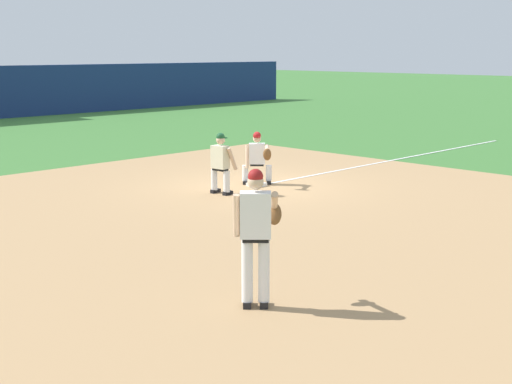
{
  "coord_description": "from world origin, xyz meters",
  "views": [
    {
      "loc": [
        -12.49,
        -12.32,
        3.34
      ],
      "look_at": [
        -4.29,
        -4.21,
        1.05
      ],
      "focal_mm": 50.0,
      "sensor_mm": 36.0,
      "label": 1
    }
  ],
  "objects_px": {
    "first_base_bag": "(257,184)",
    "baseball": "(268,211)",
    "first_baseman": "(258,156)",
    "baserunner": "(221,161)",
    "pitcher": "(257,229)"
  },
  "relations": [
    {
      "from": "first_base_bag",
      "to": "baserunner",
      "type": "xyz_separation_m",
      "value": [
        -1.3,
        -0.1,
        0.75
      ]
    },
    {
      "from": "first_baseman",
      "to": "baserunner",
      "type": "relative_size",
      "value": 0.92
    },
    {
      "from": "baserunner",
      "to": "first_base_bag",
      "type": "bearing_deg",
      "value": 4.19
    },
    {
      "from": "baseball",
      "to": "pitcher",
      "type": "relative_size",
      "value": 0.04
    },
    {
      "from": "baseball",
      "to": "baserunner",
      "type": "xyz_separation_m",
      "value": [
        0.64,
        2.15,
        0.76
      ]
    },
    {
      "from": "pitcher",
      "to": "first_baseman",
      "type": "height_order",
      "value": "pitcher"
    },
    {
      "from": "first_base_bag",
      "to": "first_baseman",
      "type": "distance_m",
      "value": 0.73
    },
    {
      "from": "first_base_bag",
      "to": "pitcher",
      "type": "distance_m",
      "value": 8.61
    },
    {
      "from": "first_base_bag",
      "to": "first_baseman",
      "type": "xyz_separation_m",
      "value": [
        0.2,
        0.16,
        0.69
      ]
    },
    {
      "from": "first_base_bag",
      "to": "baseball",
      "type": "relative_size",
      "value": 5.14
    },
    {
      "from": "first_base_bag",
      "to": "baseball",
      "type": "height_order",
      "value": "first_base_bag"
    },
    {
      "from": "first_base_bag",
      "to": "baserunner",
      "type": "bearing_deg",
      "value": -175.81
    },
    {
      "from": "first_base_bag",
      "to": "first_baseman",
      "type": "height_order",
      "value": "first_baseman"
    },
    {
      "from": "baseball",
      "to": "first_baseman",
      "type": "distance_m",
      "value": 3.29
    },
    {
      "from": "baseball",
      "to": "first_baseman",
      "type": "relative_size",
      "value": 0.06
    }
  ]
}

